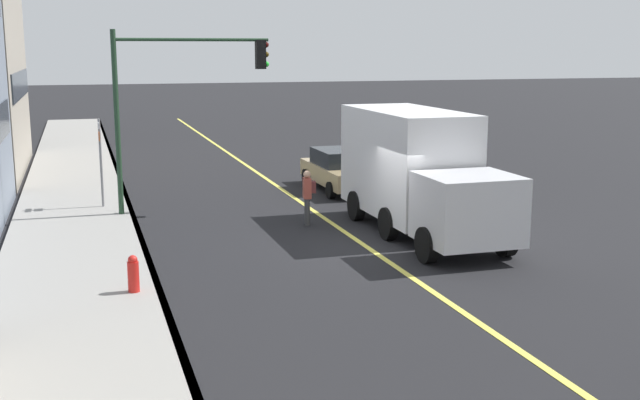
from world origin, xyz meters
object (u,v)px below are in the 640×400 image
(street_sign_post, at_px, (101,157))
(fire_hydrant, at_px, (133,277))
(car_tan, at_px, (342,169))
(pedestrian_with_backpack, at_px, (308,193))
(traffic_light_mast, at_px, (178,88))
(truck_white, at_px, (417,171))

(street_sign_post, bearing_deg, fire_hydrant, -178.17)
(car_tan, relative_size, pedestrian_with_backpack, 2.85)
(pedestrian_with_backpack, bearing_deg, traffic_light_mast, 53.36)
(street_sign_post, relative_size, fire_hydrant, 3.17)
(street_sign_post, bearing_deg, traffic_light_mast, -119.90)
(car_tan, height_order, truck_white, truck_white)
(pedestrian_with_backpack, height_order, traffic_light_mast, traffic_light_mast)
(street_sign_post, bearing_deg, truck_white, -124.11)
(car_tan, relative_size, truck_white, 0.63)
(car_tan, xyz_separation_m, pedestrian_with_backpack, (-5.26, 2.88, 0.17))
(traffic_light_mast, bearing_deg, truck_white, -125.64)
(car_tan, distance_m, traffic_light_mast, 7.56)
(pedestrian_with_backpack, distance_m, fire_hydrant, 7.85)
(traffic_light_mast, distance_m, street_sign_post, 3.50)
(car_tan, relative_size, fire_hydrant, 4.95)
(truck_white, bearing_deg, pedestrian_with_backpack, 55.66)
(pedestrian_with_backpack, height_order, street_sign_post, street_sign_post)
(truck_white, height_order, fire_hydrant, truck_white)
(car_tan, bearing_deg, street_sign_post, 99.06)
(car_tan, relative_size, street_sign_post, 1.56)
(traffic_light_mast, bearing_deg, fire_hydrant, 165.93)
(truck_white, relative_size, fire_hydrant, 7.91)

